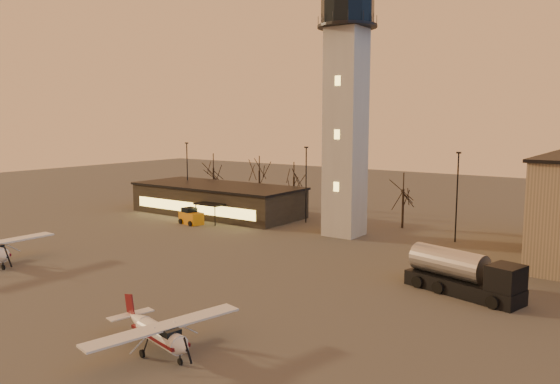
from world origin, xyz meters
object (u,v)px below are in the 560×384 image
Objects in this scene: fuel_truck at (462,277)px; service_cart at (191,218)px; control_tower at (346,96)px; cessna_front at (162,339)px; terminal at (217,199)px.

fuel_truck is 39.11m from service_cart.
control_tower is 25.78m from service_cart.
control_tower is at bearing 26.99° from service_cart.
cessna_front is 2.72× the size of service_cart.
terminal is 6.99× the size of service_cart.
control_tower reaches higher than fuel_truck.
cessna_front is at bearing -78.09° from control_tower.
control_tower is at bearing 157.13° from fuel_truck.
terminal reaches higher than service_cart.
control_tower is 1.28× the size of terminal.
fuel_truck is (18.37, -14.13, -14.96)m from control_tower.
terminal is 2.57× the size of cessna_front.
service_cart is at bearing -177.85° from fuel_truck.
service_cart is at bearing -164.11° from control_tower.
terminal is at bearing 174.85° from control_tower.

